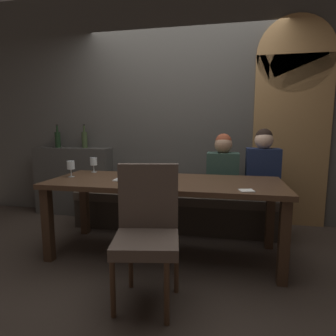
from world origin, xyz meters
The scene contains 17 objects.
ground centered at (0.00, 0.00, 0.00)m, with size 9.00×9.00×0.00m, color #382D26.
back_wall_tiled centered at (0.00, 1.22, 1.50)m, with size 6.00×0.12×3.00m, color #4C4944.
arched_door centered at (1.35, 1.15, 1.36)m, with size 0.90×0.05×2.55m.
back_counter centered at (-1.55, 1.04, 0.47)m, with size 1.10×0.28×0.95m, color #413E3A.
dining_table centered at (0.00, 0.00, 0.65)m, with size 2.20×0.84×0.74m.
banquette_bench centered at (0.00, 0.70, 0.23)m, with size 2.50×0.44×0.45m.
chair_near_side centered at (0.03, -0.72, 0.56)m, with size 0.51×0.51×0.98m.
diner_redhead centered at (0.54, 0.69, 0.79)m, with size 0.36×0.24×0.72m.
diner_bearded centered at (0.98, 0.69, 0.82)m, with size 0.36×0.24×0.78m.
wine_bottle_dark_red centered at (-1.77, 1.03, 1.07)m, with size 0.08×0.08×0.33m.
wine_bottle_pale_label centered at (-1.37, 1.07, 1.07)m, with size 0.08×0.08×0.33m.
wine_glass_end_left centered at (-0.88, 0.32, 0.86)m, with size 0.08×0.08×0.16m.
wine_glass_far_right centered at (-0.08, -0.30, 0.85)m, with size 0.08×0.08×0.16m.
wine_glass_center_back centered at (-0.97, 0.00, 0.86)m, with size 0.08×0.08×0.16m.
dessert_plate centered at (-0.37, -0.05, 0.75)m, with size 0.19×0.19×0.05m.
fork_on_table centered at (-0.24, -0.07, 0.74)m, with size 0.02×0.17×0.01m, color silver.
folded_napkin centered at (0.74, -0.31, 0.74)m, with size 0.11×0.10×0.01m, color silver.
Camera 1 is at (0.55, -2.58, 1.25)m, focal length 30.10 mm.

